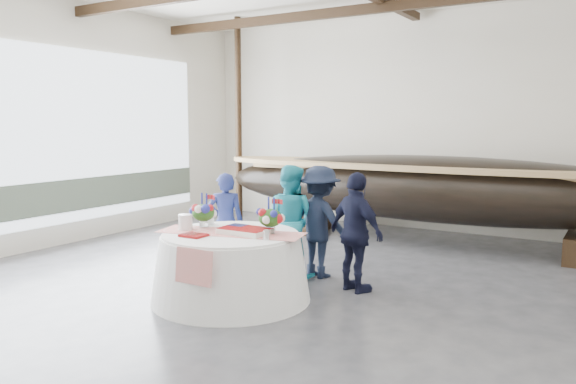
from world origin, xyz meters
The scene contains 11 objects.
floor centered at (0.00, 0.00, 0.00)m, with size 10.00×12.00×0.01m, color #3D3D42.
wall_back centered at (0.00, 6.00, 2.25)m, with size 10.00×0.02×4.50m, color silver.
wall_left centered at (-5.00, 0.00, 2.25)m, with size 0.02×12.00×4.50m, color silver.
open_bay centered at (-4.95, 1.00, 1.83)m, with size 0.03×7.00×3.20m.
longboat_display centered at (0.82, 4.51, 1.06)m, with size 8.82×1.76×1.65m.
banquet_table centered at (-0.37, 0.04, 0.43)m, with size 2.02×2.02×0.87m.
tabletop_items centered at (-0.43, 0.14, 1.01)m, with size 1.95×1.03×0.40m.
guest_woman_blue centered at (-1.26, 1.10, 0.75)m, with size 0.55×0.36×1.50m, color navy.
guest_woman_teal centered at (-0.28, 1.34, 0.82)m, with size 0.80×0.62×1.64m, color #229FB3.
guest_man_left centered at (0.09, 1.58, 0.81)m, with size 1.05×0.61×1.63m, color black.
guest_man_right centered at (0.85, 1.18, 0.80)m, with size 0.94×0.39×1.60m, color black.
Camera 1 is at (3.86, -5.53, 2.25)m, focal length 35.00 mm.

